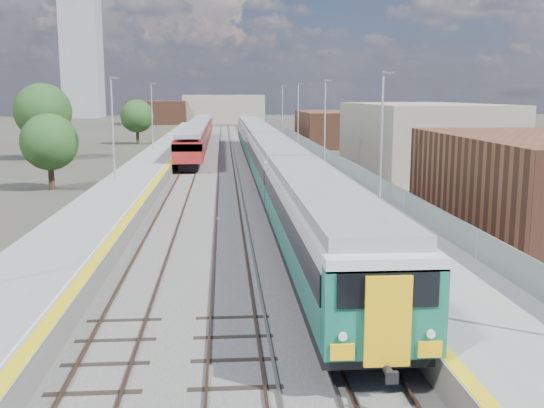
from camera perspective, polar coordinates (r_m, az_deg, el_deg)
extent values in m
plane|color=#47443A|center=(63.49, -2.34, 3.25)|extent=(320.00, 320.00, 0.00)
cube|color=#565451|center=(65.93, -4.38, 3.50)|extent=(10.50, 155.00, 0.06)
cube|color=#4C3323|center=(68.47, -1.84, 3.83)|extent=(0.07, 160.00, 0.14)
cube|color=#4C3323|center=(68.55, -0.64, 3.84)|extent=(0.07, 160.00, 0.14)
cube|color=#4C3323|center=(68.41, -4.78, 3.79)|extent=(0.07, 160.00, 0.14)
cube|color=#4C3323|center=(68.41, -3.57, 3.81)|extent=(0.07, 160.00, 0.14)
cube|color=#4C3323|center=(68.52, -7.71, 3.75)|extent=(0.07, 160.00, 0.14)
cube|color=#4C3323|center=(68.45, -6.51, 3.77)|extent=(0.07, 160.00, 0.14)
cube|color=gray|center=(68.46, -2.12, 3.82)|extent=(0.08, 160.00, 0.10)
cube|color=gray|center=(68.42, -3.29, 3.80)|extent=(0.08, 160.00, 0.10)
cube|color=slate|center=(66.30, 2.12, 3.97)|extent=(4.70, 155.00, 1.00)
cube|color=gray|center=(66.25, 2.13, 4.40)|extent=(4.70, 155.00, 0.03)
cube|color=yellow|center=(66.04, 0.31, 4.41)|extent=(0.40, 155.00, 0.01)
cube|color=gray|center=(66.48, 4.02, 4.92)|extent=(0.06, 155.00, 1.20)
cylinder|color=#9EA0A3|center=(36.21, 9.79, 5.71)|extent=(0.12, 0.12, 7.50)
cube|color=#4C4C4F|center=(36.20, 10.35, 11.48)|extent=(0.70, 0.18, 0.14)
cylinder|color=#9EA0A3|center=(55.79, 4.77, 7.23)|extent=(0.12, 0.12, 7.50)
cube|color=#4C4C4F|center=(55.78, 5.08, 10.97)|extent=(0.70, 0.18, 0.14)
cylinder|color=#9EA0A3|center=(75.59, 2.35, 7.93)|extent=(0.12, 0.12, 7.50)
cube|color=#4C4C4F|center=(75.58, 2.56, 10.70)|extent=(0.70, 0.18, 0.14)
cylinder|color=#9EA0A3|center=(95.47, 0.94, 8.34)|extent=(0.12, 0.12, 7.50)
cube|color=#4C4C4F|center=(95.46, 1.10, 10.53)|extent=(0.70, 0.18, 0.14)
cube|color=slate|center=(66.23, -10.29, 3.81)|extent=(4.30, 155.00, 1.00)
cube|color=gray|center=(66.18, -10.31, 4.24)|extent=(4.30, 155.00, 0.03)
cube|color=yellow|center=(66.01, -8.66, 4.29)|extent=(0.45, 155.00, 0.01)
cube|color=silver|center=(66.04, -8.97, 4.29)|extent=(0.08, 155.00, 0.01)
cylinder|color=#9EA0A3|center=(47.76, -14.08, 6.53)|extent=(0.12, 0.12, 7.50)
cube|color=#4C4C4F|center=(47.67, -13.96, 10.92)|extent=(0.70, 0.18, 0.14)
cylinder|color=#9EA0A3|center=(73.50, -10.70, 7.72)|extent=(0.12, 0.12, 7.50)
cube|color=#4C4C4F|center=(73.44, -10.60, 10.57)|extent=(0.70, 0.18, 0.14)
cube|color=brown|center=(35.33, 23.02, 1.43)|extent=(9.00, 16.00, 5.20)
cube|color=gray|center=(60.96, 13.10, 5.75)|extent=(11.00, 22.00, 6.40)
cube|color=brown|center=(92.42, 5.15, 6.78)|extent=(8.00, 18.00, 4.80)
cube|color=gray|center=(163.07, -4.35, 8.50)|extent=(20.00, 14.00, 7.00)
cube|color=brown|center=(158.88, -10.18, 8.08)|extent=(14.00, 12.00, 5.60)
cube|color=gray|center=(207.87, -16.68, 12.96)|extent=(11.00, 11.00, 40.00)
cube|color=black|center=(25.55, 4.16, -4.64)|extent=(2.82, 20.24, 0.48)
cube|color=#105546|center=(25.36, 4.18, -2.82)|extent=(2.93, 20.24, 1.18)
cube|color=black|center=(25.17, 4.21, -0.75)|extent=(2.99, 20.24, 0.81)
cube|color=silver|center=(25.06, 4.23, 0.70)|extent=(2.93, 20.24, 0.50)
cube|color=gray|center=(24.99, 4.24, 1.68)|extent=(2.59, 20.24, 0.42)
cube|color=black|center=(45.80, 0.33, 1.84)|extent=(2.82, 20.24, 0.48)
cube|color=#105546|center=(45.69, 0.33, 2.88)|extent=(2.93, 20.24, 1.18)
cube|color=black|center=(45.59, 0.33, 4.04)|extent=(2.99, 20.24, 0.81)
cube|color=silver|center=(45.53, 0.33, 4.85)|extent=(2.93, 20.24, 0.50)
cube|color=gray|center=(45.49, 0.33, 5.39)|extent=(2.59, 20.24, 0.42)
cube|color=black|center=(66.35, -1.14, 4.34)|extent=(2.82, 20.24, 0.48)
cube|color=#105546|center=(66.28, -1.15, 5.05)|extent=(2.93, 20.24, 1.18)
cube|color=black|center=(66.20, -1.15, 5.86)|extent=(2.99, 20.24, 0.81)
cube|color=silver|center=(66.16, -1.15, 6.41)|extent=(2.93, 20.24, 0.50)
cube|color=gray|center=(66.14, -1.15, 6.79)|extent=(2.59, 20.24, 0.42)
cube|color=black|center=(86.99, -1.92, 5.64)|extent=(2.82, 20.24, 0.48)
cube|color=#105546|center=(86.94, -1.92, 6.19)|extent=(2.93, 20.24, 1.18)
cube|color=black|center=(86.88, -1.93, 6.81)|extent=(2.99, 20.24, 0.81)
cube|color=silver|center=(86.85, -1.93, 7.23)|extent=(2.93, 20.24, 0.50)
cube|color=gray|center=(86.83, -1.93, 7.52)|extent=(2.59, 20.24, 0.42)
cube|color=#105546|center=(15.42, 9.99, -9.48)|extent=(2.91, 0.62, 2.18)
cube|color=black|center=(14.93, 10.37, -7.63)|extent=(2.39, 0.06, 0.83)
cube|color=yellow|center=(15.10, 10.34, -10.33)|extent=(1.09, 0.10, 2.18)
cube|color=black|center=(67.19, -7.17, 3.94)|extent=(1.86, 15.81, 0.65)
cube|color=maroon|center=(67.05, -7.19, 5.26)|extent=(2.74, 18.59, 1.96)
cube|color=black|center=(67.01, -7.20, 5.67)|extent=(2.80, 18.59, 0.69)
cube|color=gray|center=(66.95, -7.22, 6.51)|extent=(2.45, 18.59, 0.39)
cube|color=black|center=(86.19, -6.57, 5.24)|extent=(1.86, 15.81, 0.65)
cube|color=maroon|center=(86.08, -6.59, 6.27)|extent=(2.74, 18.59, 1.96)
cube|color=black|center=(86.05, -6.60, 6.60)|extent=(2.80, 18.59, 0.69)
cube|color=gray|center=(86.00, -6.61, 7.25)|extent=(2.45, 18.59, 0.39)
cube|color=black|center=(105.22, -6.19, 6.08)|extent=(1.86, 15.81, 0.65)
cube|color=maroon|center=(105.13, -6.20, 6.92)|extent=(2.74, 18.59, 1.96)
cube|color=black|center=(105.11, -6.21, 7.18)|extent=(2.80, 18.59, 0.69)
cube|color=gray|center=(105.07, -6.22, 7.72)|extent=(2.45, 18.59, 0.39)
cylinder|color=#382619|center=(51.52, -19.17, 2.31)|extent=(0.44, 0.44, 2.04)
sphere|color=#1B441A|center=(51.27, -19.34, 5.27)|extent=(4.32, 4.32, 4.32)
cylinder|color=#382619|center=(75.70, -19.68, 4.88)|extent=(0.44, 0.44, 2.96)
sphere|color=#1B441A|center=(75.50, -19.85, 7.80)|extent=(6.26, 6.26, 6.26)
cylinder|color=#382619|center=(95.37, -11.95, 5.94)|extent=(0.44, 0.44, 2.27)
sphere|color=#1B441A|center=(95.22, -12.01, 7.72)|extent=(4.78, 4.78, 4.78)
cylinder|color=#382619|center=(85.05, 13.18, 5.42)|extent=(0.44, 0.44, 2.21)
sphere|color=#1B441A|center=(84.89, 13.26, 7.36)|extent=(4.66, 4.66, 4.66)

